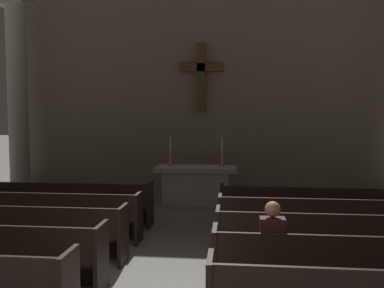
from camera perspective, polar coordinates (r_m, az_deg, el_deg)
name	(u,v)px	position (r m, az deg, el deg)	size (l,w,h in m)	color
pew_left_row_3	(11,232)	(7.44, -24.29, -11.24)	(3.85, 0.50, 0.95)	black
pew_left_row_4	(41,215)	(8.36, -20.54, -9.44)	(3.85, 0.50, 0.95)	black
pew_left_row_5	(65,203)	(9.31, -17.58, -7.98)	(3.85, 0.50, 0.95)	black
pew_right_row_2	(366,269)	(5.72, 23.38, -15.93)	(3.85, 0.50, 0.95)	black
pew_right_row_3	(343,242)	(6.70, 20.55, -12.86)	(3.85, 0.50, 0.95)	black
pew_right_row_4	(326,223)	(7.70, 18.49, -10.56)	(3.85, 0.50, 0.95)	black
pew_right_row_5	(314,209)	(8.72, 16.93, -8.78)	(3.85, 0.50, 0.95)	black
column_left_fourth	(18,101)	(13.33, -23.44, 5.56)	(0.87, 0.87, 5.77)	#ADA89E
altar	(196,184)	(10.96, 0.57, -5.64)	(2.20, 0.90, 1.01)	#A8A399
candlestick_left	(170,156)	(10.95, -3.08, -1.77)	(0.16, 0.16, 0.79)	#B79338
candlestick_right	(222,157)	(10.82, 4.27, -1.85)	(0.16, 0.16, 0.79)	#B79338
apse_with_cross	(202,89)	(12.77, 1.39, 7.84)	(11.94, 0.50, 6.42)	gray
lone_worshipper	(271,248)	(5.46, 11.20, -14.25)	(0.32, 0.43, 1.32)	#26262B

